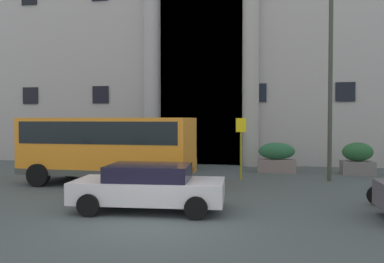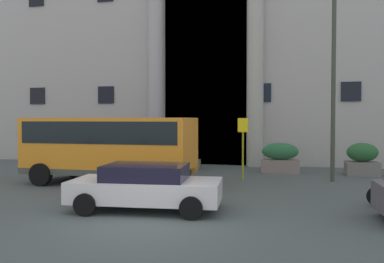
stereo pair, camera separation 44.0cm
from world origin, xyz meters
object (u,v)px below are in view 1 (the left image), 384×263
hedge_planter_east (357,159)px  parked_sedan_second (149,186)px  hedge_planter_far_east (179,158)px  orange_minibus (109,144)px  bus_stop_sign (241,142)px  hedge_planter_far_west (123,155)px  hedge_planter_west (277,158)px  motorcycle_near_kerb (120,182)px  lamppost_plaza_centre (330,69)px

hedge_planter_east → parked_sedan_second: size_ratio=0.35×
hedge_planter_east → parked_sedan_second: 11.64m
hedge_planter_far_east → hedge_planter_east: (8.78, -0.41, 0.12)m
orange_minibus → bus_stop_sign: orange_minibus is taller
hedge_planter_far_east → hedge_planter_far_west: (-3.17, 0.29, 0.07)m
hedge_planter_west → motorcycle_near_kerb: size_ratio=0.92×
bus_stop_sign → hedge_planter_far_west: 7.46m
lamppost_plaza_centre → hedge_planter_west: bearing=133.0°
hedge_planter_far_east → parked_sedan_second: size_ratio=0.41×
hedge_planter_far_east → lamppost_plaza_centre: (7.18, -2.56, 4.14)m
bus_stop_sign → orange_minibus: bearing=-159.5°
hedge_planter_far_east → motorcycle_near_kerb: 7.23m
parked_sedan_second → lamppost_plaza_centre: bearing=44.1°
hedge_planter_east → hedge_planter_west: (-3.75, 0.17, -0.03)m
motorcycle_near_kerb → lamppost_plaza_centre: (7.67, 4.65, 4.31)m
hedge_planter_east → hedge_planter_far_west: 11.97m
hedge_planter_west → motorcycle_near_kerb: 8.89m
motorcycle_near_kerb → lamppost_plaza_centre: lamppost_plaza_centre is taller
bus_stop_sign → hedge_planter_west: (1.59, 2.81, -0.95)m
hedge_planter_east → hedge_planter_west: size_ratio=0.83×
hedge_planter_east → hedge_planter_far_west: hedge_planter_east is taller
orange_minibus → hedge_planter_west: bearing=36.0°
orange_minibus → hedge_planter_east: (10.59, 4.60, -0.88)m
orange_minibus → lamppost_plaza_centre: (8.99, 2.46, 3.15)m
hedge_planter_west → hedge_planter_east: bearing=-2.6°
hedge_planter_east → parked_sedan_second: bearing=-130.7°
orange_minibus → hedge_planter_far_west: bearing=105.4°
hedge_planter_far_east → lamppost_plaza_centre: size_ratio=0.22×
hedge_planter_east → hedge_planter_west: hedge_planter_east is taller
bus_stop_sign → motorcycle_near_kerb: (-3.93, -4.16, -1.20)m
hedge_planter_far_east → bus_stop_sign: bearing=-41.6°
bus_stop_sign → lamppost_plaza_centre: lamppost_plaza_centre is taller
bus_stop_sign → hedge_planter_far_west: (-6.61, 3.34, -0.97)m
orange_minibus → lamppost_plaza_centre: 9.84m
bus_stop_sign → parked_sedan_second: (-2.26, -6.18, -0.96)m
orange_minibus → hedge_planter_far_west: size_ratio=4.43×
hedge_planter_east → lamppost_plaza_centre: size_ratio=0.19×
motorcycle_near_kerb → lamppost_plaza_centre: size_ratio=0.24×
parked_sedan_second → bus_stop_sign: bearing=66.0°
hedge_planter_west → parked_sedan_second: 9.78m
lamppost_plaza_centre → hedge_planter_east: bearing=53.4°
bus_stop_sign → motorcycle_near_kerb: 5.85m
bus_stop_sign → parked_sedan_second: bearing=-110.1°
bus_stop_sign → parked_sedan_second: size_ratio=0.61×
orange_minibus → hedge_planter_east: bearing=24.6°
hedge_planter_far_west → parked_sedan_second: 10.47m
orange_minibus → hedge_planter_west: size_ratio=3.73×
hedge_planter_far_west → parked_sedan_second: (4.35, -9.52, 0.00)m
orange_minibus → bus_stop_sign: bearing=21.6°
orange_minibus → hedge_planter_east: 11.58m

